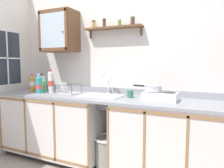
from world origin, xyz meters
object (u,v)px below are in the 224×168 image
at_px(sink, 101,98).
at_px(mug, 130,94).
at_px(hot_plate_stove, 160,96).
at_px(bottle_juice_amber_2, 32,84).
at_px(bottle_soda_green_3, 44,85).
at_px(bottle_opaque_white_1, 51,82).
at_px(bottle_detergent_teal_4, 39,85).
at_px(dish_rack, 68,92).
at_px(wall_cabinet, 60,32).
at_px(saucepan, 153,88).
at_px(trash_bin, 107,153).
at_px(bottle_water_clear_0, 42,83).

xyz_separation_m(sink, mug, (0.38, 0.03, 0.07)).
relative_size(hot_plate_stove, bottle_juice_amber_2, 1.42).
height_order(sink, bottle_soda_green_3, sink).
height_order(hot_plate_stove, mug, hot_plate_stove).
height_order(sink, bottle_opaque_white_1, bottle_opaque_white_1).
xyz_separation_m(bottle_detergent_teal_4, dish_rack, (0.41, 0.12, -0.09)).
bearing_deg(wall_cabinet, bottle_soda_green_3, -142.25).
height_order(saucepan, trash_bin, saucepan).
bearing_deg(mug, hot_plate_stove, -8.93).
bearing_deg(sink, wall_cabinet, 170.45).
bearing_deg(saucepan, bottle_detergent_teal_4, -175.28).
xyz_separation_m(sink, bottle_soda_green_3, (-0.91, -0.02, 0.13)).
xyz_separation_m(bottle_water_clear_0, dish_rack, (0.54, -0.09, -0.09)).
bearing_deg(sink, bottle_opaque_white_1, -179.81).
relative_size(bottle_water_clear_0, bottle_soda_green_3, 1.18).
bearing_deg(bottle_juice_amber_2, trash_bin, -1.33).
height_order(bottle_water_clear_0, bottle_detergent_teal_4, bottle_detergent_teal_4).
relative_size(mug, trash_bin, 0.26).
bearing_deg(saucepan, bottle_opaque_white_1, 179.82).
height_order(saucepan, bottle_opaque_white_1, bottle_opaque_white_1).
bearing_deg(bottle_detergent_teal_4, trash_bin, 1.38).
bearing_deg(saucepan, bottle_water_clear_0, 177.54).
xyz_separation_m(saucepan, bottle_soda_green_3, (-1.57, -0.01, -0.04)).
distance_m(saucepan, mug, 0.30).
xyz_separation_m(dish_rack, wall_cabinet, (-0.23, 0.14, 0.84)).
distance_m(sink, dish_rack, 0.50).
height_order(bottle_soda_green_3, wall_cabinet, wall_cabinet).
height_order(sink, wall_cabinet, wall_cabinet).
xyz_separation_m(bottle_opaque_white_1, bottle_detergent_teal_4, (-0.09, -0.13, -0.03)).
relative_size(sink, trash_bin, 1.30).
height_order(dish_rack, trash_bin, dish_rack).
bearing_deg(saucepan, mug, 172.37).
bearing_deg(hot_plate_stove, wall_cabinet, 174.17).
height_order(wall_cabinet, trash_bin, wall_cabinet).
relative_size(bottle_water_clear_0, wall_cabinet, 0.45).
height_order(dish_rack, wall_cabinet, wall_cabinet).
bearing_deg(bottle_detergent_teal_4, mug, 7.43).
height_order(mug, wall_cabinet, wall_cabinet).
xyz_separation_m(bottle_opaque_white_1, trash_bin, (0.95, -0.11, -0.84)).
xyz_separation_m(saucepan, trash_bin, (-0.52, -0.10, -0.82)).
distance_m(bottle_opaque_white_1, dish_rack, 0.34).
distance_m(bottle_detergent_teal_4, mug, 1.29).
xyz_separation_m(sink, hot_plate_stove, (0.75, -0.03, 0.07)).
relative_size(bottle_soda_green_3, mug, 1.97).
height_order(bottle_detergent_teal_4, mug, bottle_detergent_teal_4).
bearing_deg(dish_rack, trash_bin, -8.12).
bearing_deg(hot_plate_stove, dish_rack, 179.63).
bearing_deg(saucepan, bottle_juice_amber_2, -177.50).
relative_size(sink, wall_cabinet, 0.97).
bearing_deg(trash_bin, hot_plate_stove, 7.72).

